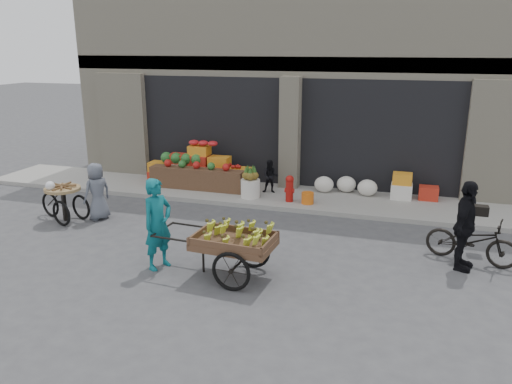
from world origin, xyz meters
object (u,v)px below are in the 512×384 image
(fire_hydrant, at_px, (290,187))
(tricycle_cart, at_px, (63,198))
(banana_cart, at_px, (231,239))
(orange_bucket, at_px, (308,198))
(bicycle, at_px, (472,240))
(seated_person, at_px, (271,177))
(cyclist, at_px, (465,226))
(vendor_woman, at_px, (158,224))
(pineapple_bin, at_px, (250,188))
(vendor_grey, at_px, (97,191))

(fire_hydrant, bearing_deg, tricycle_cart, -150.90)
(tricycle_cart, bearing_deg, banana_cart, -3.55)
(orange_bucket, relative_size, bicycle, 0.19)
(orange_bucket, height_order, banana_cart, banana_cart)
(seated_person, height_order, cyclist, cyclist)
(orange_bucket, distance_m, vendor_woman, 4.88)
(pineapple_bin, bearing_deg, tricycle_cart, -143.89)
(fire_hydrant, relative_size, cyclist, 0.41)
(fire_hydrant, xyz_separation_m, banana_cart, (-0.02, -4.46, 0.24))
(vendor_woman, height_order, tricycle_cart, vendor_woman)
(pineapple_bin, distance_m, banana_cart, 4.65)
(orange_bucket, bearing_deg, cyclist, -38.47)
(tricycle_cart, height_order, vendor_grey, vendor_grey)
(orange_bucket, bearing_deg, pineapple_bin, 176.42)
(seated_person, height_order, bicycle, seated_person)
(fire_hydrant, bearing_deg, orange_bucket, -5.71)
(orange_bucket, height_order, bicycle, bicycle)
(vendor_woman, bearing_deg, seated_person, 13.04)
(orange_bucket, distance_m, cyclist, 4.54)
(pineapple_bin, xyz_separation_m, vendor_woman, (-0.38, -4.52, 0.51))
(seated_person, bearing_deg, fire_hydrant, -52.88)
(fire_hydrant, relative_size, vendor_grey, 0.51)
(pineapple_bin, distance_m, fire_hydrant, 1.11)
(pineapple_bin, bearing_deg, orange_bucket, -3.58)
(banana_cart, height_order, vendor_woman, vendor_woman)
(pineapple_bin, distance_m, vendor_grey, 3.98)
(pineapple_bin, xyz_separation_m, tricycle_cart, (-3.83, -2.80, 0.20))
(fire_hydrant, xyz_separation_m, vendor_grey, (-4.21, -2.41, 0.20))
(seated_person, relative_size, vendor_grey, 0.66)
(tricycle_cart, bearing_deg, orange_bucket, 42.08)
(banana_cart, bearing_deg, seated_person, 101.35)
(vendor_woman, bearing_deg, banana_cart, -67.93)
(pineapple_bin, relative_size, seated_person, 0.56)
(fire_hydrant, xyz_separation_m, cyclist, (4.03, -2.85, 0.36))
(banana_cart, relative_size, tricycle_cart, 1.71)
(fire_hydrant, height_order, orange_bucket, fire_hydrant)
(vendor_woman, relative_size, cyclist, 1.01)
(seated_person, bearing_deg, vendor_grey, -148.98)
(bicycle, relative_size, cyclist, 0.99)
(tricycle_cart, xyz_separation_m, vendor_grey, (0.72, 0.34, 0.14))
(fire_hydrant, height_order, tricycle_cart, tricycle_cart)
(cyclist, bearing_deg, fire_hydrant, 70.39)
(fire_hydrant, distance_m, banana_cart, 4.47)
(fire_hydrant, relative_size, tricycle_cart, 0.49)
(vendor_grey, relative_size, bicycle, 0.82)
(orange_bucket, height_order, vendor_woman, vendor_woman)
(bicycle, bearing_deg, orange_bucket, 72.90)
(orange_bucket, height_order, seated_person, seated_person)
(banana_cart, xyz_separation_m, cyclist, (4.05, 1.61, 0.13))
(bicycle, bearing_deg, vendor_grey, 105.39)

